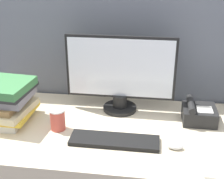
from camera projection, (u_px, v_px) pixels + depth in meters
The scene contains 7 objects.
cubicle_panel_rear at pixel (117, 95), 1.96m from camera, with size 1.88×0.04×1.50m.
monitor at pixel (120, 75), 1.70m from camera, with size 0.60×0.19×0.43m.
keyboard at pixel (114, 141), 1.47m from camera, with size 0.42×0.12×0.02m.
mouse at pixel (175, 146), 1.42m from camera, with size 0.07×0.04×0.03m.
coffee_cup at pixel (58, 119), 1.56m from camera, with size 0.08×0.08×0.11m.
book_stack at pixel (8, 102), 1.61m from camera, with size 0.27×0.30×0.22m.
desk_telephone at pixel (198, 113), 1.64m from camera, with size 0.17×0.18×0.11m.
Camera 1 is at (0.22, -1.00, 1.57)m, focal length 50.00 mm.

